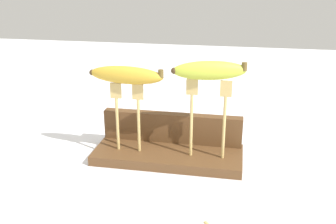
# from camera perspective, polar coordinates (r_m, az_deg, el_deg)

# --- Properties ---
(ground_plane) EXTENTS (3.00, 3.00, 0.00)m
(ground_plane) POSITION_cam_1_polar(r_m,az_deg,el_deg) (0.95, 0.00, -6.95)
(ground_plane) COLOR silver
(wooden_board) EXTENTS (0.36, 0.14, 0.02)m
(wooden_board) POSITION_cam_1_polar(r_m,az_deg,el_deg) (0.95, 0.00, -6.34)
(wooden_board) COLOR brown
(wooden_board) RESTS_ON ground
(board_backstop) EXTENTS (0.35, 0.03, 0.08)m
(board_backstop) POSITION_cam_1_polar(r_m,az_deg,el_deg) (0.98, 0.61, -2.30)
(board_backstop) COLOR brown
(board_backstop) RESTS_ON wooden_board
(fork_stand_left) EXTENTS (0.08, 0.01, 0.17)m
(fork_stand_left) POSITION_cam_1_polar(r_m,az_deg,el_deg) (0.91, -5.98, 0.16)
(fork_stand_left) COLOR tan
(fork_stand_left) RESTS_ON wooden_board
(fork_stand_right) EXTENTS (0.10, 0.01, 0.19)m
(fork_stand_right) POSITION_cam_1_polar(r_m,az_deg,el_deg) (0.88, 5.92, 0.00)
(fork_stand_right) COLOR tan
(fork_stand_right) RESTS_ON wooden_board
(banana_raised_left) EXTENTS (0.18, 0.05, 0.04)m
(banana_raised_left) POSITION_cam_1_polar(r_m,az_deg,el_deg) (0.89, -6.19, 5.44)
(banana_raised_left) COLOR gold
(banana_raised_left) RESTS_ON fork_stand_left
(banana_raised_right) EXTENTS (0.17, 0.07, 0.04)m
(banana_raised_right) POSITION_cam_1_polar(r_m,az_deg,el_deg) (0.85, 6.15, 6.11)
(banana_raised_right) COLOR #B2C138
(banana_raised_right) RESTS_ON fork_stand_right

